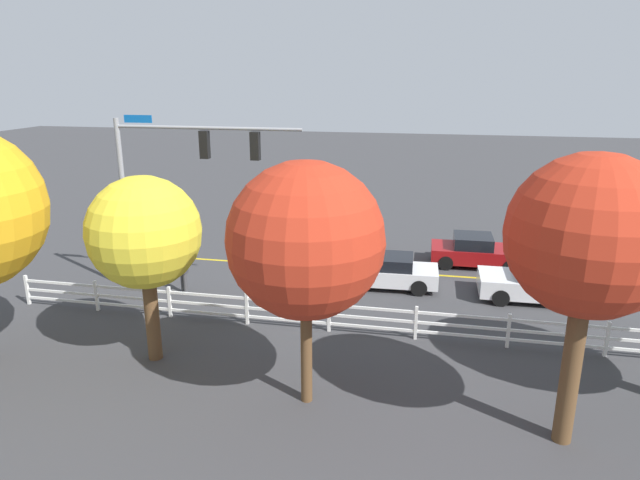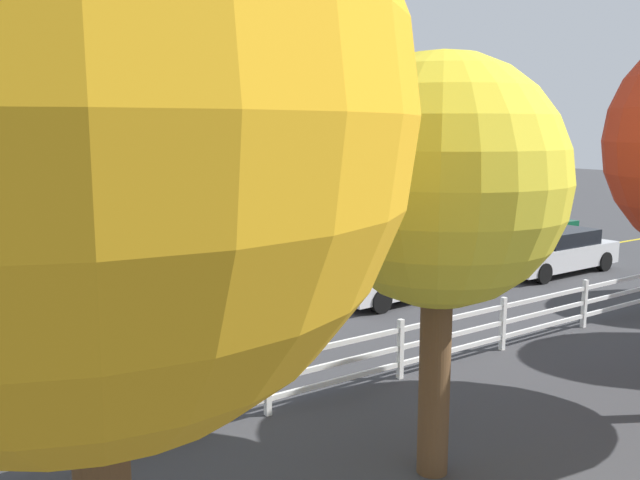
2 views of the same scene
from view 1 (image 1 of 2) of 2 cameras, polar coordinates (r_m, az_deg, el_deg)
ground_plane at (r=25.18m, az=0.12°, el=-2.80°), size 120.00×120.00×0.00m
lane_center_stripe at (r=24.75m, az=9.25°, el=-3.38°), size 28.00×0.16×0.01m
signal_assembly at (r=21.60m, az=-14.63°, el=6.75°), size 7.18×0.38×6.92m
car_0 at (r=26.22m, az=15.60°, el=-1.11°), size 4.06×2.04×1.40m
car_1 at (r=22.95m, az=6.32°, el=-3.17°), size 4.66×1.96×1.32m
car_2 at (r=27.46m, az=27.63°, el=-1.55°), size 4.64×1.95×1.47m
car_3 at (r=26.85m, az=1.46°, el=-0.14°), size 4.11×2.05×1.31m
car_4 at (r=23.06m, az=21.89°, el=-4.08°), size 4.75×2.08×1.40m
pedestrian at (r=22.68m, az=-13.78°, el=-3.05°), size 0.48×0.45×1.69m
white_rail_fence at (r=18.74m, az=5.31°, el=-7.96°), size 26.10×0.10×1.15m
tree_0 at (r=13.20m, az=25.82°, el=0.19°), size 3.59×3.59×6.86m
tree_3 at (r=16.79m, az=-17.47°, el=0.63°), size 3.28×3.28×5.65m
tree_4 at (r=13.67m, az=-1.48°, el=-0.06°), size 3.94×3.94×6.43m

